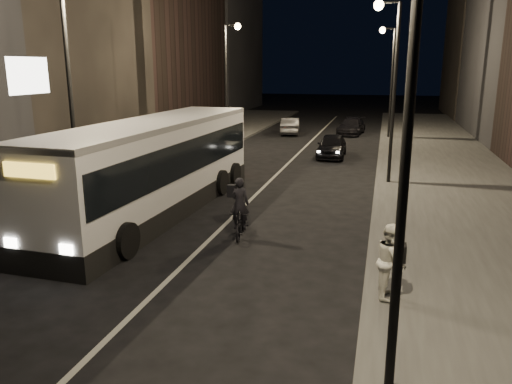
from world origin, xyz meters
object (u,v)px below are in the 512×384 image
Objects in this scene: streetlight_left_near at (75,69)px; car_near at (332,146)px; car_far at (351,126)px; cyclist_on_bicycle at (241,217)px; car_mid at (290,126)px; streetlight_left_far at (229,68)px; streetlight_right_mid at (390,68)px; pedestrian_woman at (391,261)px; streetlight_right_far at (389,68)px; streetlight_right_near at (393,72)px; city_bus at (155,163)px.

streetlight_left_near is 17.28m from car_near.
streetlight_left_near is 27.52m from car_far.
cyclist_on_bicycle reaches higher than car_mid.
streetlight_left_far is (0.00, 18.00, 0.00)m from streetlight_left_near.
car_far is (7.97, 7.92, -4.70)m from streetlight_left_far.
car_near is (-3.13, 6.83, -4.66)m from streetlight_right_mid.
cyclist_on_bicycle is at bearing -71.69° from streetlight_left_far.
streetlight_left_near and streetlight_left_far have the same top height.
car_far is (0.43, 11.08, -0.05)m from car_near.
streetlight_left_far is at bearing 24.65° from pedestrian_woman.
car_far is (-2.96, 30.40, -0.40)m from pedestrian_woman.
streetlight_right_far is at bearing -0.75° from pedestrian_woman.
streetlight_right_far is 5.75m from car_far.
streetlight_right_mid is 3.97× the size of cyclist_on_bicycle.
streetlight_right_near is 23.51m from car_near.
pedestrian_woman is 0.43× the size of car_mid.
pedestrian_woman is at bearing -78.53° from car_far.
streetlight_right_far reaches higher than car_near.
city_bus is 7.33× the size of pedestrian_woman.
cyclist_on_bicycle is 0.45× the size of car_far.
streetlight_right_far is 1.97× the size of car_mid.
car_mid is at bearing -161.81° from car_far.
streetlight_right_far is 26.26m from streetlight_left_near.
city_bus is (-8.33, 9.14, -3.45)m from streetlight_right_near.
car_near reaches higher than car_mid.
cyclist_on_bicycle is 26.86m from car_far.
car_near is at bearing -22.79° from streetlight_left_far.
car_mid is at bearing 112.77° from car_near.
car_far is at bearing 72.91° from streetlight_left_near.
pedestrian_woman is at bearing -89.46° from streetlight_right_far.
cyclist_on_bicycle is at bearing 51.21° from pedestrian_woman.
car_near is 1.00× the size of car_mid.
cyclist_on_bicycle is 15.77m from car_near.
pedestrian_woman is (0.27, -28.48, -4.30)m from streetlight_right_far.
streetlight_left_near is 1.97× the size of car_near.
car_mid is (-7.86, 29.33, -0.38)m from pedestrian_woman.
streetlight_right_far is 24.58m from city_bus.
streetlight_right_mid reaches higher than car_far.
streetlight_right_far is 10.75m from car_near.
streetlight_left_near is (-10.66, -24.00, 0.00)m from streetlight_right_far.
streetlight_right_near is 1.00× the size of streetlight_right_mid.
streetlight_right_mid reaches higher than car_mid.
car_far is at bearing 78.66° from cyclist_on_bicycle.
streetlight_right_mid is at bearing -66.66° from car_near.
car_mid is at bearing 173.61° from streetlight_right_far.
streetlight_right_near and streetlight_right_mid have the same top height.
streetlight_right_near is 1.97× the size of car_near.
streetlight_left_near is at bearing -151.63° from city_bus.
cyclist_on_bicycle is 25.93m from car_mid.
car_near is (-3.13, -9.17, -4.66)m from streetlight_right_far.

